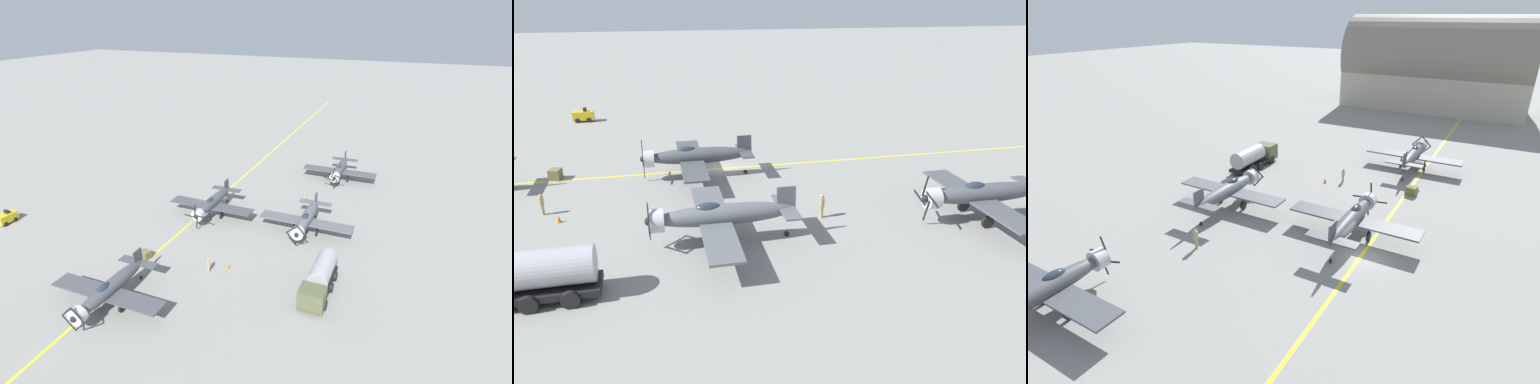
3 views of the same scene
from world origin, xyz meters
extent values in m
plane|color=gray|center=(0.00, 0.00, 0.00)|extent=(400.00, 400.00, 0.00)
cube|color=yellow|center=(0.00, 0.00, 0.00)|extent=(0.30, 160.00, 0.01)
ellipsoid|color=#56585D|center=(-15.19, 1.54, 2.05)|extent=(1.50, 9.50, 1.42)
cylinder|color=#B7B7BC|center=(-15.19, 5.99, 2.05)|extent=(1.57, 0.90, 1.58)
ellipsoid|color=#232D3D|center=(-15.19, 2.68, 2.61)|extent=(0.80, 1.70, 0.76)
cube|color=#56585D|center=(-15.19, 2.30, 1.71)|extent=(12.00, 2.10, 0.16)
cube|color=#56585D|center=(-15.19, -2.55, 2.20)|extent=(4.40, 1.10, 0.12)
cube|color=#56585D|center=(-15.19, -2.55, 2.85)|extent=(0.14, 1.30, 1.60)
sphere|color=black|center=(-15.19, 6.49, 2.05)|extent=(0.56, 0.56, 0.56)
cube|color=black|center=(-14.52, 6.49, 2.62)|extent=(1.42, 0.06, 1.25)
cube|color=black|center=(-15.76, 6.49, 2.71)|extent=(1.25, 0.06, 1.42)
cube|color=black|center=(-15.85, 6.49, 1.48)|extent=(1.42, 0.06, 1.25)
cube|color=black|center=(-14.61, 6.49, 1.39)|extent=(1.25, 0.06, 1.42)
cylinder|color=black|center=(-16.69, 2.30, 1.08)|extent=(0.14, 0.14, 1.26)
cylinder|color=black|center=(-16.69, 2.30, 0.45)|extent=(0.22, 0.90, 0.90)
cylinder|color=black|center=(-13.69, 2.30, 1.08)|extent=(0.14, 0.14, 1.26)
cylinder|color=black|center=(-13.69, 2.30, 0.45)|extent=(0.22, 0.90, 0.90)
cylinder|color=black|center=(-15.19, -2.61, 0.18)|extent=(0.12, 0.36, 0.36)
ellipsoid|color=#43454A|center=(-1.82, 1.97, 2.05)|extent=(1.50, 9.50, 1.42)
cylinder|color=#B7B7BC|center=(-1.82, 6.42, 2.05)|extent=(1.58, 0.90, 1.58)
ellipsoid|color=#232D3D|center=(-1.82, 3.11, 2.61)|extent=(0.80, 1.70, 0.76)
cube|color=#43454A|center=(-1.82, 2.73, 1.71)|extent=(12.00, 2.10, 0.16)
cube|color=#43454A|center=(-1.82, -2.12, 2.20)|extent=(4.40, 1.10, 0.12)
cube|color=#43454A|center=(-1.82, -2.12, 2.85)|extent=(0.14, 1.30, 1.60)
sphere|color=black|center=(-1.82, 6.92, 2.05)|extent=(0.56, 0.56, 0.56)
cube|color=black|center=(-1.73, 6.92, 2.92)|extent=(0.32, 0.06, 1.76)
cube|color=black|center=(-2.69, 6.92, 2.14)|extent=(1.76, 0.06, 0.32)
cube|color=black|center=(-1.91, 6.92, 1.18)|extent=(0.32, 0.06, 1.76)
cube|color=black|center=(-0.95, 6.92, 1.96)|extent=(1.76, 0.06, 0.32)
cylinder|color=black|center=(-3.32, 2.73, 1.08)|extent=(0.14, 0.14, 1.26)
cylinder|color=black|center=(-3.32, 2.73, 0.45)|extent=(0.22, 0.90, 0.90)
cylinder|color=black|center=(-0.32, 2.73, 1.08)|extent=(0.14, 0.14, 1.26)
cylinder|color=black|center=(-0.32, 2.73, 0.45)|extent=(0.22, 0.90, 0.90)
cylinder|color=black|center=(-1.82, -2.18, 0.18)|extent=(0.12, 0.36, 0.36)
ellipsoid|color=#43464B|center=(-1.45, 22.41, 2.05)|extent=(1.50, 9.50, 1.42)
cylinder|color=#B7B7BC|center=(-1.45, 26.86, 2.05)|extent=(1.58, 0.90, 1.58)
ellipsoid|color=#232D3D|center=(-1.45, 23.55, 2.61)|extent=(0.80, 1.70, 0.76)
cube|color=#43464B|center=(-1.45, 23.17, 1.71)|extent=(12.00, 2.10, 0.16)
cube|color=#43464B|center=(-1.45, 18.32, 2.20)|extent=(4.40, 1.10, 0.12)
cube|color=#43464B|center=(-1.45, 18.32, 2.85)|extent=(0.14, 1.30, 1.60)
sphere|color=black|center=(-1.45, 27.36, 2.05)|extent=(0.56, 0.56, 0.56)
cube|color=black|center=(-0.82, 27.36, 2.66)|extent=(1.36, 0.06, 1.31)
cube|color=black|center=(-2.06, 27.36, 2.68)|extent=(1.31, 0.06, 1.36)
cube|color=black|center=(-2.08, 27.36, 1.44)|extent=(1.36, 0.06, 1.31)
cube|color=black|center=(-0.85, 27.36, 1.42)|extent=(1.31, 0.06, 1.36)
cylinder|color=black|center=(-2.95, 23.17, 1.08)|extent=(0.14, 0.14, 1.26)
cylinder|color=black|center=(-2.95, 23.17, 0.45)|extent=(0.22, 0.90, 0.90)
cylinder|color=black|center=(0.05, 23.17, 1.08)|extent=(0.14, 0.14, 1.26)
cylinder|color=black|center=(0.05, 23.17, 0.45)|extent=(0.22, 0.90, 0.90)
cylinder|color=black|center=(-1.45, 18.26, 0.18)|extent=(0.12, 0.36, 0.36)
ellipsoid|color=#474A4F|center=(-15.67, -17.60, 2.05)|extent=(1.50, 9.50, 1.42)
cylinder|color=#B7B7BC|center=(-15.67, -13.15, 2.05)|extent=(1.58, 0.90, 1.58)
ellipsoid|color=#232D3D|center=(-15.67, -16.46, 2.61)|extent=(0.80, 1.70, 0.76)
cube|color=#474A4F|center=(-15.67, -16.84, 1.71)|extent=(12.00, 2.10, 0.16)
cube|color=#474A4F|center=(-15.67, -21.69, 2.20)|extent=(4.40, 1.10, 0.12)
cube|color=#474A4F|center=(-15.67, -21.69, 2.85)|extent=(0.14, 1.30, 1.60)
sphere|color=black|center=(-15.67, -12.65, 2.05)|extent=(0.56, 0.56, 0.56)
cube|color=black|center=(-16.51, -12.65, 2.30)|extent=(1.72, 0.06, 0.64)
cube|color=black|center=(-15.92, -12.65, 1.21)|extent=(0.64, 0.06, 1.72)
cube|color=black|center=(-14.83, -12.65, 1.80)|extent=(1.72, 0.06, 0.64)
cube|color=black|center=(-15.42, -12.65, 2.89)|extent=(0.64, 0.06, 1.72)
cylinder|color=black|center=(-17.17, -16.84, 1.08)|extent=(0.14, 0.14, 1.26)
cylinder|color=black|center=(-17.17, -16.84, 0.45)|extent=(0.22, 0.90, 0.90)
cylinder|color=black|center=(-14.17, -16.84, 1.08)|extent=(0.14, 0.14, 1.26)
cylinder|color=black|center=(-14.17, -16.84, 0.45)|extent=(0.22, 0.90, 0.90)
cylinder|color=black|center=(-15.67, -21.75, 0.18)|extent=(0.12, 0.36, 0.36)
cube|color=black|center=(-19.66, 13.16, 0.62)|extent=(2.25, 8.00, 0.40)
cube|color=#515638|center=(-19.66, 16.12, 1.42)|extent=(2.50, 2.08, 2.00)
cylinder|color=#9E9EA3|center=(-19.66, 11.84, 1.93)|extent=(2.10, 4.96, 2.10)
cylinder|color=black|center=(-20.85, 15.64, 0.50)|extent=(0.30, 1.00, 1.00)
cylinder|color=black|center=(-18.48, 15.64, 0.50)|extent=(0.30, 1.00, 1.00)
cylinder|color=black|center=(-20.85, 12.76, 0.50)|extent=(0.30, 1.00, 1.00)
cylinder|color=black|center=(-18.48, 12.76, 0.50)|extent=(0.30, 1.00, 1.00)
cylinder|color=black|center=(-20.85, 10.68, 0.50)|extent=(0.30, 1.00, 1.00)
cylinder|color=black|center=(-18.48, 10.68, 0.50)|extent=(0.30, 1.00, 1.00)
cube|color=gold|center=(23.06, 14.77, 0.80)|extent=(1.40, 2.60, 1.10)
cube|color=black|center=(23.06, 14.51, 1.57)|extent=(0.70, 0.36, 0.44)
cylinder|color=black|center=(22.37, 15.48, 0.30)|extent=(0.20, 0.60, 0.60)
cylinder|color=black|center=(22.37, 14.05, 0.30)|extent=(0.20, 0.60, 0.60)
cylinder|color=black|center=(23.74, 14.05, 0.30)|extent=(0.20, 0.60, 0.60)
cylinder|color=tan|center=(-12.80, -5.91, 0.44)|extent=(0.28, 0.28, 0.88)
cylinder|color=tan|center=(-12.80, -5.91, 1.25)|extent=(0.40, 0.40, 0.74)
sphere|color=tan|center=(-12.80, -5.91, 1.74)|extent=(0.24, 0.24, 0.24)
cylinder|color=tan|center=(-7.60, 14.41, 0.40)|extent=(0.25, 0.25, 0.80)
cylinder|color=tan|center=(-7.60, 14.41, 1.13)|extent=(0.37, 0.37, 0.67)
sphere|color=tan|center=(-7.60, 14.41, 1.57)|extent=(0.22, 0.22, 0.22)
cube|color=brown|center=(0.49, 14.75, 0.47)|extent=(1.30, 1.15, 0.95)
cone|color=orange|center=(-9.32, 13.03, 0.28)|extent=(0.36, 0.36, 0.55)
camera|label=1|loc=(-26.08, 46.20, 26.29)|focal=28.00mm
camera|label=2|loc=(-44.98, 5.44, 15.48)|focal=35.00mm
camera|label=3|loc=(8.63, -27.74, 18.59)|focal=28.00mm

